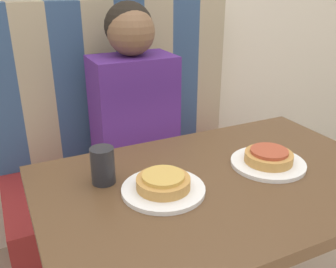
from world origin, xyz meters
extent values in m
cube|color=maroon|center=(0.00, 0.67, 0.23)|extent=(1.13, 0.57, 0.46)
cube|color=navy|center=(-0.50, 0.91, 0.82)|extent=(0.14, 0.08, 0.71)
cube|color=tan|center=(-0.35, 0.91, 0.82)|extent=(0.14, 0.08, 0.71)
cube|color=navy|center=(-0.21, 0.91, 0.82)|extent=(0.14, 0.08, 0.71)
cube|color=tan|center=(-0.07, 0.91, 0.82)|extent=(0.14, 0.08, 0.71)
cube|color=navy|center=(0.07, 0.91, 0.82)|extent=(0.14, 0.08, 0.71)
cube|color=tan|center=(0.21, 0.91, 0.82)|extent=(0.14, 0.08, 0.71)
cube|color=navy|center=(0.35, 0.91, 0.82)|extent=(0.14, 0.08, 0.71)
cube|color=tan|center=(0.50, 0.91, 0.82)|extent=(0.14, 0.08, 0.71)
cube|color=brown|center=(0.00, 0.00, 0.74)|extent=(0.98, 0.63, 0.03)
cube|color=#4C237A|center=(0.00, 0.67, 0.72)|extent=(0.34, 0.21, 0.51)
sphere|color=brown|center=(0.00, 0.67, 1.07)|extent=(0.19, 0.19, 0.19)
sphere|color=black|center=(0.00, 0.69, 1.08)|extent=(0.19, 0.19, 0.19)
cylinder|color=white|center=(-0.17, 0.01, 0.76)|extent=(0.22, 0.22, 0.01)
cylinder|color=white|center=(0.17, 0.01, 0.76)|extent=(0.22, 0.22, 0.01)
cylinder|color=#C68E47|center=(-0.17, 0.01, 0.78)|extent=(0.14, 0.14, 0.03)
cylinder|color=gold|center=(-0.17, 0.01, 0.80)|extent=(0.11, 0.11, 0.01)
cylinder|color=#C68E47|center=(0.17, 0.01, 0.78)|extent=(0.14, 0.14, 0.03)
cylinder|color=#AD472D|center=(0.17, 0.01, 0.80)|extent=(0.11, 0.11, 0.01)
cylinder|color=#232328|center=(-0.29, 0.12, 0.80)|extent=(0.06, 0.06, 0.10)
camera|label=1|loc=(-0.52, -0.74, 1.27)|focal=40.00mm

